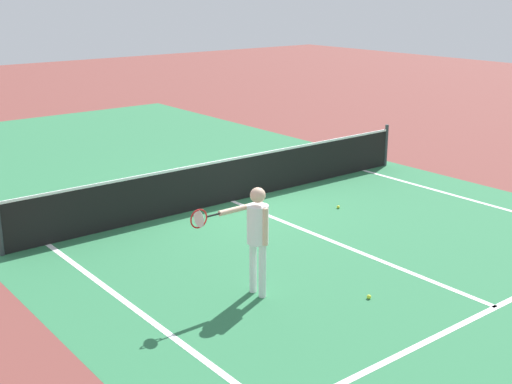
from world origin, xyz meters
The scene contains 8 objects.
ground_plane centered at (0.00, 0.00, 0.00)m, with size 60.00×60.00×0.00m, color brown.
court_surface_inbounds centered at (0.00, 0.00, 0.00)m, with size 10.62×24.40×0.00m, color #2D7247.
line_service_near centered at (0.00, -6.40, 0.00)m, with size 8.22×0.10×0.01m, color white.
line_center_service centered at (0.00, -3.20, 0.00)m, with size 0.10×6.40×0.01m, color white.
net centered at (0.00, 0.00, 0.49)m, with size 9.93×0.09×1.07m.
player_near centered at (-2.45, -3.92, 1.04)m, with size 1.21×0.50×1.67m.
tennis_ball_mid_court centered at (-1.23, -5.07, 0.03)m, with size 0.07×0.07×0.07m, color #CCE033.
tennis_ball_near_net centered at (1.44, -1.77, 0.03)m, with size 0.07×0.07×0.07m, color #CCE033.
Camera 1 is at (-8.14, -11.10, 4.40)m, focal length 47.02 mm.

